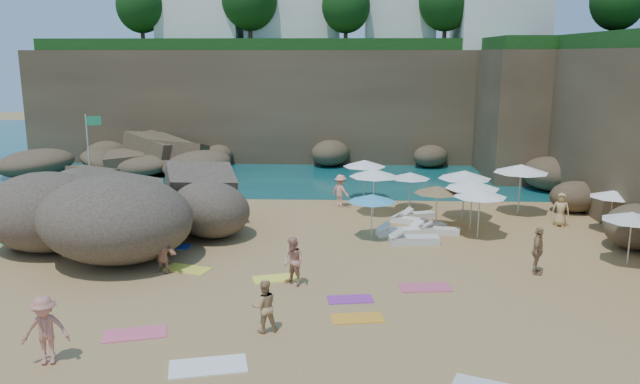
{
  "coord_description": "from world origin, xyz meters",
  "views": [
    {
      "loc": [
        3.08,
        -22.87,
        7.76
      ],
      "look_at": [
        2.0,
        3.0,
        2.0
      ],
      "focal_mm": 35.0,
      "sensor_mm": 36.0,
      "label": 1
    }
  ],
  "objects_px": {
    "rock_outcrop": "(141,238)",
    "parasol_1": "(410,176)",
    "parasol_2": "(374,173)",
    "person_stand_3": "(538,251)",
    "parasol_0": "(364,163)",
    "person_stand_1": "(264,306)",
    "flag_pole": "(90,143)",
    "person_stand_4": "(561,210)",
    "lounger_0": "(440,231)",
    "person_stand_2": "(341,191)",
    "person_stand_5": "(134,192)"
  },
  "relations": [
    {
      "from": "rock_outcrop",
      "to": "parasol_1",
      "type": "bearing_deg",
      "value": 24.86
    },
    {
      "from": "parasol_2",
      "to": "person_stand_3",
      "type": "bearing_deg",
      "value": -56.2
    },
    {
      "from": "parasol_0",
      "to": "parasol_2",
      "type": "bearing_deg",
      "value": -83.39
    },
    {
      "from": "parasol_1",
      "to": "person_stand_1",
      "type": "distance_m",
      "value": 15.55
    },
    {
      "from": "flag_pole",
      "to": "parasol_2",
      "type": "distance_m",
      "value": 16.29
    },
    {
      "from": "flag_pole",
      "to": "parasol_2",
      "type": "bearing_deg",
      "value": -15.21
    },
    {
      "from": "flag_pole",
      "to": "person_stand_3",
      "type": "height_order",
      "value": "flag_pole"
    },
    {
      "from": "person_stand_3",
      "to": "parasol_0",
      "type": "bearing_deg",
      "value": 49.89
    },
    {
      "from": "parasol_1",
      "to": "person_stand_3",
      "type": "distance_m",
      "value": 10.07
    },
    {
      "from": "person_stand_3",
      "to": "flag_pole",
      "type": "bearing_deg",
      "value": 82.23
    },
    {
      "from": "parasol_2",
      "to": "person_stand_3",
      "type": "relative_size",
      "value": 1.39
    },
    {
      "from": "parasol_1",
      "to": "person_stand_4",
      "type": "relative_size",
      "value": 1.31
    },
    {
      "from": "rock_outcrop",
      "to": "person_stand_3",
      "type": "distance_m",
      "value": 16.15
    },
    {
      "from": "lounger_0",
      "to": "person_stand_4",
      "type": "distance_m",
      "value": 5.89
    },
    {
      "from": "lounger_0",
      "to": "flag_pole",
      "type": "bearing_deg",
      "value": 172.02
    },
    {
      "from": "parasol_2",
      "to": "person_stand_4",
      "type": "relative_size",
      "value": 1.55
    },
    {
      "from": "person_stand_1",
      "to": "person_stand_4",
      "type": "xyz_separation_m",
      "value": [
        12.15,
        11.69,
        0.01
      ]
    },
    {
      "from": "person_stand_1",
      "to": "flag_pole",
      "type": "bearing_deg",
      "value": -75.53
    },
    {
      "from": "person_stand_3",
      "to": "person_stand_2",
      "type": "bearing_deg",
      "value": 58.89
    },
    {
      "from": "parasol_0",
      "to": "person_stand_3",
      "type": "height_order",
      "value": "parasol_0"
    },
    {
      "from": "parasol_0",
      "to": "person_stand_5",
      "type": "distance_m",
      "value": 12.16
    },
    {
      "from": "parasol_1",
      "to": "lounger_0",
      "type": "xyz_separation_m",
      "value": [
        0.96,
        -4.28,
        -1.63
      ]
    },
    {
      "from": "parasol_0",
      "to": "person_stand_1",
      "type": "distance_m",
      "value": 17.01
    },
    {
      "from": "flag_pole",
      "to": "person_stand_5",
      "type": "distance_m",
      "value": 5.15
    },
    {
      "from": "parasol_2",
      "to": "person_stand_2",
      "type": "relative_size",
      "value": 1.43
    },
    {
      "from": "person_stand_5",
      "to": "person_stand_2",
      "type": "bearing_deg",
      "value": 5.06
    },
    {
      "from": "lounger_0",
      "to": "person_stand_4",
      "type": "relative_size",
      "value": 1.09
    },
    {
      "from": "lounger_0",
      "to": "parasol_0",
      "type": "bearing_deg",
      "value": 130.42
    },
    {
      "from": "parasol_1",
      "to": "person_stand_5",
      "type": "distance_m",
      "value": 14.17
    },
    {
      "from": "person_stand_3",
      "to": "person_stand_1",
      "type": "bearing_deg",
      "value": 142.11
    },
    {
      "from": "flag_pole",
      "to": "person_stand_5",
      "type": "relative_size",
      "value": 2.75
    },
    {
      "from": "parasol_0",
      "to": "person_stand_1",
      "type": "xyz_separation_m",
      "value": [
        -3.28,
        -16.64,
        -1.23
      ]
    },
    {
      "from": "person_stand_3",
      "to": "person_stand_5",
      "type": "bearing_deg",
      "value": 85.27
    },
    {
      "from": "parasol_2",
      "to": "person_stand_3",
      "type": "height_order",
      "value": "parasol_2"
    },
    {
      "from": "rock_outcrop",
      "to": "person_stand_4",
      "type": "distance_m",
      "value": 18.88
    },
    {
      "from": "lounger_0",
      "to": "person_stand_2",
      "type": "distance_m",
      "value": 6.52
    },
    {
      "from": "person_stand_2",
      "to": "person_stand_5",
      "type": "relative_size",
      "value": 1.04
    },
    {
      "from": "parasol_1",
      "to": "lounger_0",
      "type": "distance_m",
      "value": 4.68
    },
    {
      "from": "parasol_0",
      "to": "parasol_2",
      "type": "xyz_separation_m",
      "value": [
        0.38,
        -3.25,
        0.1
      ]
    },
    {
      "from": "person_stand_3",
      "to": "person_stand_5",
      "type": "distance_m",
      "value": 20.04
    },
    {
      "from": "flag_pole",
      "to": "parasol_0",
      "type": "distance_m",
      "value": 15.38
    },
    {
      "from": "person_stand_5",
      "to": "rock_outcrop",
      "type": "bearing_deg",
      "value": -66.73
    },
    {
      "from": "rock_outcrop",
      "to": "person_stand_1",
      "type": "xyz_separation_m",
      "value": [
        6.51,
        -8.93,
        0.77
      ]
    },
    {
      "from": "rock_outcrop",
      "to": "lounger_0",
      "type": "xyz_separation_m",
      "value": [
        12.99,
        1.3,
        0.13
      ]
    },
    {
      "from": "person_stand_3",
      "to": "parasol_2",
      "type": "bearing_deg",
      "value": 56.55
    },
    {
      "from": "parasol_1",
      "to": "person_stand_1",
      "type": "height_order",
      "value": "parasol_1"
    },
    {
      "from": "flag_pole",
      "to": "parasol_0",
      "type": "bearing_deg",
      "value": -3.79
    },
    {
      "from": "person_stand_2",
      "to": "person_stand_5",
      "type": "distance_m",
      "value": 10.65
    },
    {
      "from": "person_stand_1",
      "to": "person_stand_2",
      "type": "height_order",
      "value": "person_stand_2"
    },
    {
      "from": "parasol_0",
      "to": "person_stand_4",
      "type": "xyz_separation_m",
      "value": [
        8.87,
        -4.95,
        -1.22
      ]
    }
  ]
}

